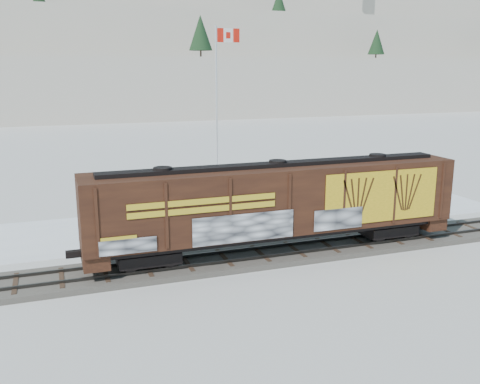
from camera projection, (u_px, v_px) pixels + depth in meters
name	position (u px, v px, depth m)	size (l,w,h in m)	color
ground	(260.00, 258.00, 28.25)	(500.00, 500.00, 0.00)	white
rail_track	(260.00, 256.00, 28.22)	(50.00, 3.40, 0.43)	#59544C
parking_strip	(218.00, 221.00, 35.13)	(40.00, 8.00, 0.03)	white
hillside	(80.00, 52.00, 153.26)	(360.00, 110.00, 93.00)	white
hopper_railcar	(277.00, 201.00, 27.86)	(19.91, 3.06, 4.68)	black
flagpole	(218.00, 135.00, 40.83)	(2.30, 0.90, 12.90)	silver
car_silver	(134.00, 227.00, 31.35)	(1.67, 4.16, 1.42)	#B0B3B7
car_white	(211.00, 209.00, 34.94)	(1.70, 4.87, 1.61)	white
car_dark	(292.00, 203.00, 37.12)	(1.82, 4.47, 1.30)	black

